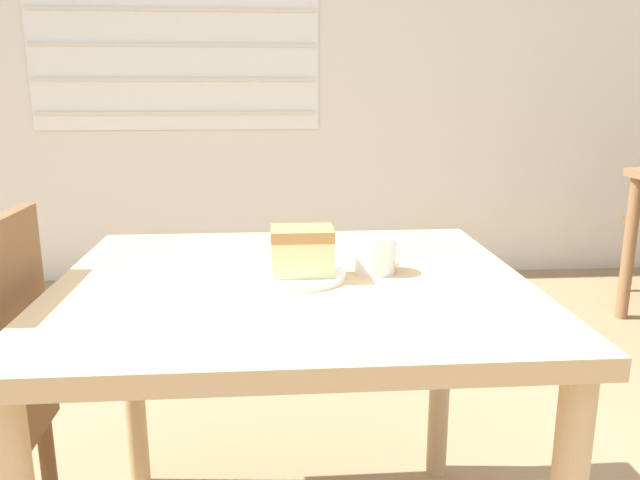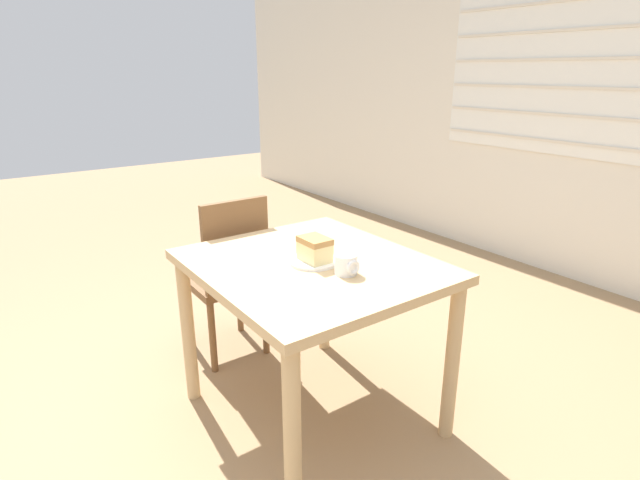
% 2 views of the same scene
% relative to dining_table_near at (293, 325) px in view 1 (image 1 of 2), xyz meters
% --- Properties ---
extents(wall_back, '(10.00, 0.10, 2.80)m').
position_rel_dining_table_near_xyz_m(wall_back, '(0.11, 2.52, 0.76)').
color(wall_back, silver).
rests_on(wall_back, ground_plane).
extents(dining_table_near, '(0.99, 0.88, 0.75)m').
position_rel_dining_table_near_xyz_m(dining_table_near, '(0.00, 0.00, 0.00)').
color(dining_table_near, tan).
rests_on(dining_table_near, ground_plane).
extents(plate, '(0.21, 0.21, 0.01)m').
position_rel_dining_table_near_xyz_m(plate, '(0.01, 0.00, 0.11)').
color(plate, white).
rests_on(plate, dining_table_near).
extents(cake_slice, '(0.13, 0.10, 0.10)m').
position_rel_dining_table_near_xyz_m(cake_slice, '(0.02, -0.00, 0.17)').
color(cake_slice, beige).
rests_on(cake_slice, plate).
extents(coffee_mug, '(0.10, 0.09, 0.08)m').
position_rel_dining_table_near_xyz_m(coffee_mug, '(0.19, 0.03, 0.14)').
color(coffee_mug, white).
rests_on(coffee_mug, dining_table_near).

